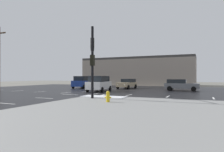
# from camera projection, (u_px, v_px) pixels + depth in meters

# --- Properties ---
(ground_plane) EXTENTS (120.00, 120.00, 0.00)m
(ground_plane) POSITION_uv_depth(u_px,v_px,m) (80.00, 93.00, 23.96)
(ground_plane) COLOR slate
(road_asphalt) EXTENTS (44.00, 44.00, 0.02)m
(road_asphalt) POSITION_uv_depth(u_px,v_px,m) (80.00, 93.00, 23.96)
(road_asphalt) COLOR black
(road_asphalt) RESTS_ON ground_plane
(sidewalk_corner) EXTENTS (18.00, 18.00, 0.14)m
(sidewalk_corner) POSITION_uv_depth(u_px,v_px,m) (173.00, 124.00, 8.15)
(sidewalk_corner) COLOR gray
(sidewalk_corner) RESTS_ON ground_plane
(snow_strip_curbside) EXTENTS (4.00, 1.60, 0.06)m
(snow_strip_curbside) POSITION_uv_depth(u_px,v_px,m) (104.00, 97.00, 18.29)
(snow_strip_curbside) COLOR white
(snow_strip_curbside) RESTS_ON sidewalk_corner
(lane_markings) EXTENTS (36.15, 36.15, 0.01)m
(lane_markings) POSITION_uv_depth(u_px,v_px,m) (83.00, 94.00, 22.22)
(lane_markings) COLOR silver
(lane_markings) RESTS_ON road_asphalt
(traffic_signal_mast) EXTENTS (2.66, 4.61, 6.06)m
(traffic_signal_mast) POSITION_uv_depth(u_px,v_px,m) (92.00, 51.00, 18.94)
(traffic_signal_mast) COLOR black
(traffic_signal_mast) RESTS_ON sidewalk_corner
(fire_hydrant) EXTENTS (0.48, 0.26, 0.79)m
(fire_hydrant) POSITION_uv_depth(u_px,v_px,m) (108.00, 96.00, 14.69)
(fire_hydrant) COLOR gold
(fire_hydrant) RESTS_ON sidewalk_corner
(strip_building_background) EXTENTS (25.98, 8.00, 6.46)m
(strip_building_background) POSITION_uv_depth(u_px,v_px,m) (138.00, 71.00, 49.18)
(strip_building_background) COLOR gray
(strip_building_background) RESTS_ON ground_plane
(suv_blue) EXTENTS (2.61, 4.99, 2.03)m
(suv_blue) POSITION_uv_depth(u_px,v_px,m) (83.00, 82.00, 35.03)
(suv_blue) COLOR navy
(suv_blue) RESTS_ON road_asphalt
(sedan_tan) EXTENTS (2.26, 4.63, 1.58)m
(sedan_tan) POSITION_uv_depth(u_px,v_px,m) (127.00, 83.00, 33.59)
(sedan_tan) COLOR tan
(sedan_tan) RESTS_ON road_asphalt
(suv_white) EXTENTS (2.61, 4.99, 2.03)m
(suv_white) POSITION_uv_depth(u_px,v_px,m) (99.00, 83.00, 27.07)
(suv_white) COLOR white
(suv_white) RESTS_ON road_asphalt
(sedan_grey) EXTENTS (4.54, 2.02, 1.58)m
(sedan_grey) POSITION_uv_depth(u_px,v_px,m) (180.00, 85.00, 28.22)
(sedan_grey) COLOR slate
(sedan_grey) RESTS_ON road_asphalt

